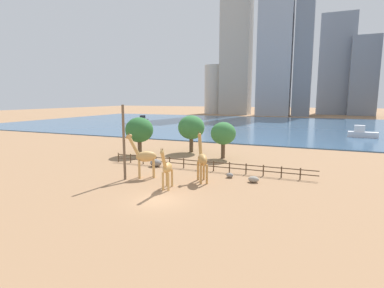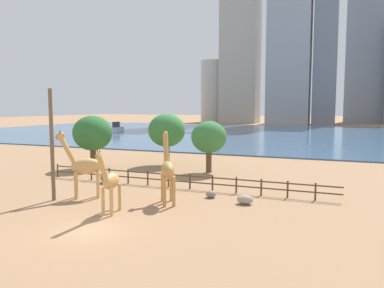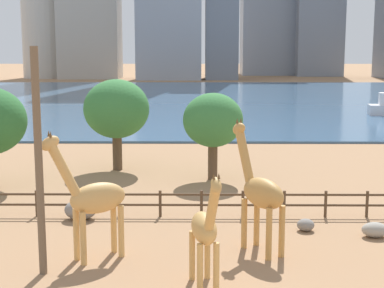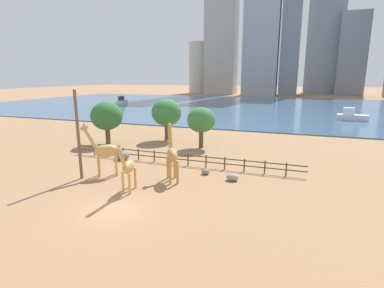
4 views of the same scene
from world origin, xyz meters
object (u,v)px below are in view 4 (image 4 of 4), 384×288
giraffe_young (172,154)px  tree_center_broad (201,120)px  giraffe_companion (105,151)px  boulder_by_pole (206,171)px  boat_sailboat (352,116)px  tree_left_large (166,113)px  tree_right_tall (107,116)px  giraffe_tall (128,167)px  utility_pole (78,135)px  boat_ferry (122,101)px  boulder_small (123,156)px  boulder_near_fence (232,177)px

giraffe_young → tree_center_broad: tree_center_broad is taller
giraffe_companion → boulder_by_pole: bearing=167.6°
boulder_by_pole → boat_sailboat: size_ratio=0.13×
tree_left_large → tree_right_tall: size_ratio=1.03×
giraffe_tall → utility_pole: (-5.88, 1.33, 2.00)m
boulder_by_pole → boat_ferry: bearing=128.8°
giraffe_companion → boulder_small: size_ratio=3.37×
tree_left_large → boat_sailboat: bearing=47.1°
utility_pole → giraffe_young: bearing=16.9°
utility_pole → boat_ferry: (-37.95, 65.42, -3.01)m
giraffe_tall → boat_ferry: (-43.84, 66.74, -1.02)m
utility_pole → boulder_small: (0.04, 6.84, -3.62)m
tree_right_tall → utility_pole: bearing=-64.1°
boulder_near_fence → boulder_by_pole: size_ratio=1.47×
tree_left_large → tree_right_tall: tree_left_large is taller
giraffe_young → boat_sailboat: bearing=-55.7°
boulder_near_fence → boulder_by_pole: boulder_near_fence is taller
giraffe_young → tree_center_broad: 13.21m
boat_sailboat → tree_center_broad: bearing=-116.3°
tree_left_large → tree_right_tall: 8.48m
giraffe_young → tree_center_broad: (-1.55, 13.06, 1.23)m
giraffe_companion → boulder_small: bearing=-108.2°
giraffe_tall → giraffe_companion: (-4.25, 2.81, 0.34)m
giraffe_companion → tree_center_broad: (4.96, 14.06, 1.25)m
giraffe_tall → boulder_near_fence: 9.50m
boulder_near_fence → utility_pole: bearing=-162.3°
giraffe_tall → boulder_by_pole: size_ratio=5.61×
giraffe_companion → tree_center_broad: size_ratio=0.96×
giraffe_young → boulder_small: size_ratio=3.43×
giraffe_young → boat_ferry: size_ratio=0.84×
giraffe_tall → giraffe_companion: giraffe_companion is taller
boat_ferry → boat_sailboat: bearing=-118.9°
utility_pole → boat_ferry: size_ratio=1.30×
tree_left_large → tree_center_broad: tree_left_large is taller
boulder_by_pole → giraffe_young: bearing=-131.6°
giraffe_young → tree_right_tall: size_ratio=0.89×
giraffe_tall → giraffe_companion: 5.10m
tree_left_large → boat_sailboat: size_ratio=0.98×
boat_ferry → boulder_small: bearing=-162.4°
boat_ferry → boat_sailboat: size_ratio=1.01×
giraffe_tall → boulder_near_fence: size_ratio=3.82×
utility_pole → boat_sailboat: utility_pole is taller
giraffe_young → tree_right_tall: (-14.60, 10.80, 1.45)m
boat_sailboat → tree_right_tall: bearing=-127.3°
giraffe_tall → tree_left_large: 20.65m
giraffe_companion → boat_ferry: giraffe_companion is taller
tree_right_tall → tree_left_large: bearing=37.6°
boulder_by_pole → boulder_small: 10.60m
giraffe_companion → tree_right_tall: size_ratio=0.88×
utility_pole → boulder_near_fence: size_ratio=7.14×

